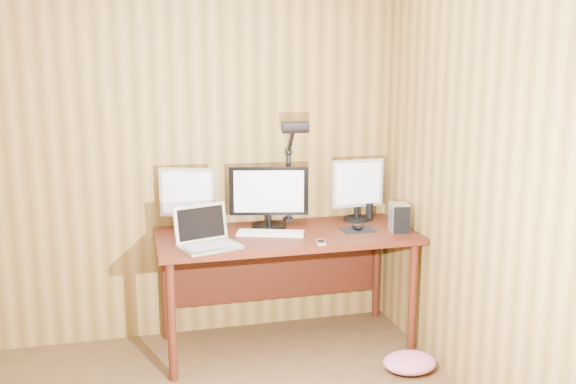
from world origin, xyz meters
name	(u,v)px	position (x,y,z in m)	size (l,w,h in m)	color
room_shell	(129,228)	(0.00, 0.00, 1.25)	(4.00, 4.00, 4.00)	brown
desk	(283,248)	(0.93, 1.70, 0.63)	(1.60, 0.70, 0.75)	#481A0F
monitor_center	(269,196)	(0.86, 1.79, 0.96)	(0.50, 0.22, 0.40)	black
monitor_left	(187,198)	(0.34, 1.83, 0.97)	(0.34, 0.17, 0.40)	black
monitor_right	(357,188)	(1.47, 1.83, 0.97)	(0.37, 0.17, 0.42)	black
laptop	(206,237)	(0.41, 1.45, 0.81)	(0.39, 0.34, 0.23)	silver
keyboard	(271,233)	(0.83, 1.61, 0.76)	(0.43, 0.25, 0.02)	white
mousepad	(357,230)	(1.39, 1.58, 0.75)	(0.21, 0.17, 0.00)	black
mouse	(358,226)	(1.39, 1.58, 0.77)	(0.07, 0.11, 0.04)	black
hard_drive	(399,218)	(1.63, 1.49, 0.84)	(0.14, 0.18, 0.18)	silver
phone	(321,242)	(1.07, 1.35, 0.76)	(0.07, 0.11, 0.01)	silver
speaker	(369,212)	(1.56, 1.81, 0.81)	(0.05, 0.05, 0.12)	black
desk_lamp	(292,156)	(1.02, 1.83, 1.20)	(0.17, 0.24, 0.73)	black
fabric_pile	(409,363)	(1.55, 1.10, 0.05)	(0.32, 0.26, 0.10)	#D76792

